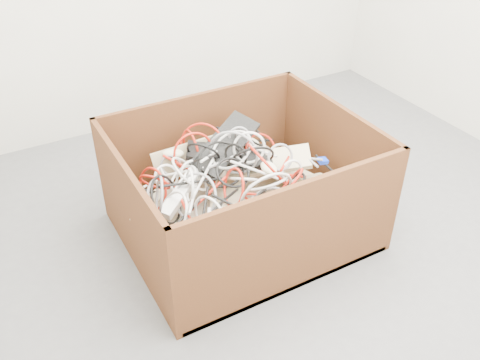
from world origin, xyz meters
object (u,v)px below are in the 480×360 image
power_strip_left (182,190)px  cardboard_box (239,208)px  vga_plug (323,161)px  power_strip_right (238,219)px

power_strip_left → cardboard_box: bearing=-32.8°
power_strip_left → vga_plug: (0.68, -0.12, 0.01)m
cardboard_box → power_strip_left: size_ratio=3.66×
power_strip_right → vga_plug: (0.54, 0.14, 0.05)m
cardboard_box → vga_plug: (0.39, -0.12, 0.22)m
power_strip_left → power_strip_right: 0.29m
power_strip_left → power_strip_right: bearing=-94.3°
vga_plug → cardboard_box: bearing=168.9°
power_strip_right → vga_plug: 0.56m
power_strip_left → power_strip_right: power_strip_left is taller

